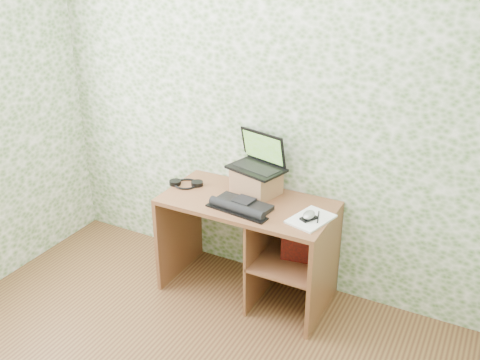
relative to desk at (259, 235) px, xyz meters
The scene contains 10 objects.
wall_back 0.87m from the desk, 105.57° to the left, with size 3.50×3.50×0.00m, color white.
desk is the anchor object (origin of this frame).
riser 0.39m from the desk, 125.64° to the left, with size 0.30×0.25×0.18m, color brown.
laptop 0.54m from the desk, 117.96° to the left, with size 0.43×0.36×0.25m.
keyboard 0.33m from the desk, 113.93° to the right, with size 0.46×0.28×0.06m.
headphones 0.66m from the desk, behind, with size 0.24×0.23×0.03m.
notepad 0.50m from the desk, 11.12° to the right, with size 0.21×0.30×0.01m, color white.
mouse 0.51m from the desk, 14.04° to the right, with size 0.07×0.12×0.04m, color #B4B4B6.
pen 0.53m from the desk, ahead, with size 0.01×0.01×0.15m, color black.
red_box 0.32m from the desk, ahead, with size 0.23×0.07×0.27m, color maroon.
Camera 1 is at (1.48, -1.51, 2.43)m, focal length 40.00 mm.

